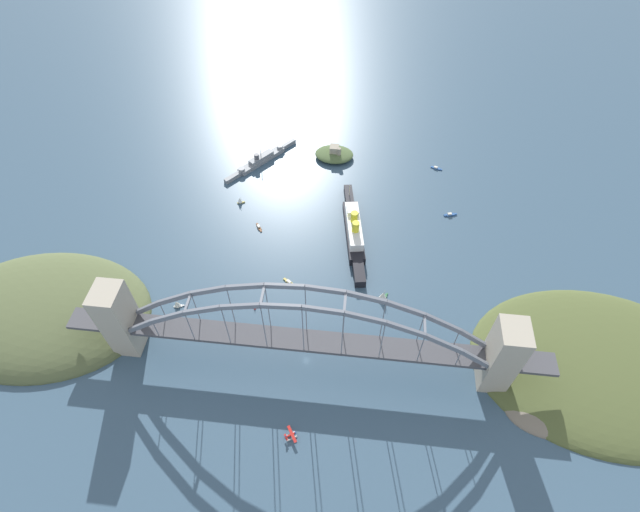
{
  "coord_description": "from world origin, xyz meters",
  "views": [
    {
      "loc": [
        24.43,
        -142.42,
        276.06
      ],
      "look_at": [
        0.0,
        80.25,
        8.0
      ],
      "focal_mm": 26.8,
      "sensor_mm": 36.0,
      "label": 1
    }
  ],
  "objects_px": {
    "naval_cruiser": "(261,160)",
    "small_boat_4": "(289,282)",
    "fort_island_mid_harbor": "(334,154)",
    "small_boat_2": "(383,296)",
    "small_boat_3": "(436,168)",
    "small_boat_6": "(177,304)",
    "ocean_liner": "(354,230)",
    "harbor_arch_bridge": "(305,336)",
    "small_boat_5": "(259,227)",
    "small_boat_0": "(240,200)",
    "seaplane_taxiing_near_bridge": "(291,435)",
    "channel_marker_buoy": "(255,307)",
    "small_boat_1": "(450,215)"
  },
  "relations": [
    {
      "from": "naval_cruiser",
      "to": "small_boat_4",
      "type": "bearing_deg",
      "value": -70.79
    },
    {
      "from": "fort_island_mid_harbor",
      "to": "small_boat_2",
      "type": "relative_size",
      "value": 3.68
    },
    {
      "from": "naval_cruiser",
      "to": "fort_island_mid_harbor",
      "type": "height_order",
      "value": "naval_cruiser"
    },
    {
      "from": "small_boat_3",
      "to": "small_boat_6",
      "type": "height_order",
      "value": "small_boat_6"
    },
    {
      "from": "small_boat_4",
      "to": "small_boat_6",
      "type": "distance_m",
      "value": 79.16
    },
    {
      "from": "naval_cruiser",
      "to": "small_boat_3",
      "type": "height_order",
      "value": "naval_cruiser"
    },
    {
      "from": "ocean_liner",
      "to": "small_boat_3",
      "type": "distance_m",
      "value": 111.81
    },
    {
      "from": "harbor_arch_bridge",
      "to": "small_boat_6",
      "type": "relative_size",
      "value": 39.7
    },
    {
      "from": "small_boat_2",
      "to": "small_boat_6",
      "type": "xyz_separation_m",
      "value": [
        -140.76,
        -21.51,
        -1.12
      ]
    },
    {
      "from": "harbor_arch_bridge",
      "to": "naval_cruiser",
      "type": "distance_m",
      "value": 203.66
    },
    {
      "from": "small_boat_3",
      "to": "small_boat_5",
      "type": "xyz_separation_m",
      "value": [
        -143.15,
        -88.29,
        -0.03
      ]
    },
    {
      "from": "ocean_liner",
      "to": "naval_cruiser",
      "type": "xyz_separation_m",
      "value": [
        -88.62,
        80.34,
        -3.55
      ]
    },
    {
      "from": "small_boat_4",
      "to": "small_boat_5",
      "type": "bearing_deg",
      "value": 122.07
    },
    {
      "from": "small_boat_0",
      "to": "seaplane_taxiing_near_bridge",
      "type": "bearing_deg",
      "value": -69.24
    },
    {
      "from": "fort_island_mid_harbor",
      "to": "small_boat_2",
      "type": "height_order",
      "value": "fort_island_mid_harbor"
    },
    {
      "from": "small_boat_3",
      "to": "seaplane_taxiing_near_bridge",
      "type": "bearing_deg",
      "value": -110.64
    },
    {
      "from": "small_boat_6",
      "to": "channel_marker_buoy",
      "type": "distance_m",
      "value": 53.58
    },
    {
      "from": "naval_cruiser",
      "to": "small_boat_6",
      "type": "bearing_deg",
      "value": -99.91
    },
    {
      "from": "small_boat_3",
      "to": "channel_marker_buoy",
      "type": "bearing_deg",
      "value": -128.69
    },
    {
      "from": "small_boat_2",
      "to": "small_boat_4",
      "type": "bearing_deg",
      "value": 174.14
    },
    {
      "from": "fort_island_mid_harbor",
      "to": "small_boat_4",
      "type": "distance_m",
      "value": 147.26
    },
    {
      "from": "seaplane_taxiing_near_bridge",
      "to": "small_boat_6",
      "type": "distance_m",
      "value": 121.22
    },
    {
      "from": "fort_island_mid_harbor",
      "to": "channel_marker_buoy",
      "type": "relative_size",
      "value": 12.6
    },
    {
      "from": "ocean_liner",
      "to": "small_boat_4",
      "type": "relative_size",
      "value": 9.58
    },
    {
      "from": "small_boat_6",
      "to": "small_boat_0",
      "type": "bearing_deg",
      "value": 78.9
    },
    {
      "from": "small_boat_0",
      "to": "small_boat_2",
      "type": "distance_m",
      "value": 146.71
    },
    {
      "from": "small_boat_2",
      "to": "ocean_liner",
      "type": "bearing_deg",
      "value": 112.54
    },
    {
      "from": "naval_cruiser",
      "to": "ocean_liner",
      "type": "bearing_deg",
      "value": -42.19
    },
    {
      "from": "small_boat_4",
      "to": "small_boat_6",
      "type": "bearing_deg",
      "value": -158.98
    },
    {
      "from": "small_boat_6",
      "to": "fort_island_mid_harbor",
      "type": "bearing_deg",
      "value": 61.93
    },
    {
      "from": "harbor_arch_bridge",
      "to": "small_boat_3",
      "type": "height_order",
      "value": "harbor_arch_bridge"
    },
    {
      "from": "small_boat_0",
      "to": "small_boat_3",
      "type": "bearing_deg",
      "value": 20.83
    },
    {
      "from": "fort_island_mid_harbor",
      "to": "small_boat_5",
      "type": "relative_size",
      "value": 3.71
    },
    {
      "from": "small_boat_5",
      "to": "naval_cruiser",
      "type": "bearing_deg",
      "value": 99.61
    },
    {
      "from": "fort_island_mid_harbor",
      "to": "small_boat_0",
      "type": "bearing_deg",
      "value": -136.53
    },
    {
      "from": "fort_island_mid_harbor",
      "to": "seaplane_taxiing_near_bridge",
      "type": "relative_size",
      "value": 3.54
    },
    {
      "from": "small_boat_1",
      "to": "small_boat_5",
      "type": "xyz_separation_m",
      "value": [
        -151.61,
        -30.43,
        -0.19
      ]
    },
    {
      "from": "small_boat_0",
      "to": "channel_marker_buoy",
      "type": "height_order",
      "value": "small_boat_0"
    },
    {
      "from": "seaplane_taxiing_near_bridge",
      "to": "harbor_arch_bridge",
      "type": "bearing_deg",
      "value": 87.13
    },
    {
      "from": "naval_cruiser",
      "to": "small_boat_1",
      "type": "relative_size",
      "value": 6.18
    },
    {
      "from": "harbor_arch_bridge",
      "to": "small_boat_6",
      "type": "xyz_separation_m",
      "value": [
        -93.66,
        30.85,
        -26.05
      ]
    },
    {
      "from": "seaplane_taxiing_near_bridge",
      "to": "small_boat_4",
      "type": "height_order",
      "value": "seaplane_taxiing_near_bridge"
    },
    {
      "from": "small_boat_3",
      "to": "channel_marker_buoy",
      "type": "distance_m",
      "value": 210.08
    },
    {
      "from": "seaplane_taxiing_near_bridge",
      "to": "small_boat_2",
      "type": "distance_m",
      "value": 112.86
    },
    {
      "from": "ocean_liner",
      "to": "small_boat_5",
      "type": "height_order",
      "value": "ocean_liner"
    },
    {
      "from": "ocean_liner",
      "to": "small_boat_0",
      "type": "distance_m",
      "value": 99.37
    },
    {
      "from": "naval_cruiser",
      "to": "channel_marker_buoy",
      "type": "xyz_separation_m",
      "value": [
        25.4,
        -155.81,
        -1.72
      ]
    },
    {
      "from": "small_boat_5",
      "to": "small_boat_6",
      "type": "distance_m",
      "value": 90.16
    },
    {
      "from": "small_boat_2",
      "to": "small_boat_6",
      "type": "height_order",
      "value": "small_boat_2"
    },
    {
      "from": "harbor_arch_bridge",
      "to": "small_boat_2",
      "type": "relative_size",
      "value": 31.11
    }
  ]
}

